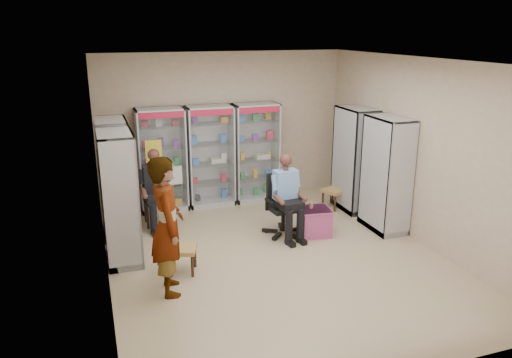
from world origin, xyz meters
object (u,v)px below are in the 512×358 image
object	(u,v)px
standing_man	(167,226)
cabinet_back_left	(162,160)
office_chair	(283,205)
woven_stool_a	(334,199)
cabinet_right_near	(386,175)
cabinet_left_far	(115,178)
cabinet_right_far	(354,159)
cabinet_left_near	(120,198)
cabinet_back_mid	(210,156)
wooden_chair	(156,200)
pink_trunk	(314,222)
seated_shopkeeper	(285,198)
woven_stool_b	(183,260)
cabinet_back_right	(256,153)

from	to	relation	value
standing_man	cabinet_back_left	bearing A→B (deg)	-4.59
office_chair	woven_stool_a	world-z (taller)	office_chair
cabinet_right_near	office_chair	bearing A→B (deg)	79.26
cabinet_right_near	cabinet_left_far	world-z (taller)	same
cabinet_right_far	cabinet_left_near	xyz separation A→B (m)	(-4.46, -0.90, 0.00)
cabinet_back_mid	wooden_chair	size ratio (longest dim) A/B	2.13
cabinet_left_far	pink_trunk	size ratio (longest dim) A/B	4.05
cabinet_back_left	standing_man	world-z (taller)	cabinet_back_left
cabinet_back_left	seated_shopkeeper	distance (m)	2.64
cabinet_back_left	woven_stool_b	world-z (taller)	cabinet_back_left
cabinet_back_mid	seated_shopkeeper	distance (m)	2.13
woven_stool_b	standing_man	distance (m)	0.94
wooden_chair	woven_stool_a	bearing A→B (deg)	-4.32
cabinet_back_mid	standing_man	world-z (taller)	cabinet_back_mid
cabinet_right_near	pink_trunk	bearing A→B (deg)	83.89
cabinet_left_near	cabinet_right_near	bearing A→B (deg)	87.43
cabinet_right_far	wooden_chair	distance (m)	3.84
pink_trunk	standing_man	size ratio (longest dim) A/B	0.26
cabinet_right_near	standing_man	world-z (taller)	cabinet_right_near
wooden_chair	cabinet_left_far	bearing A→B (deg)	-163.61
cabinet_back_left	office_chair	bearing A→B (deg)	-47.16
cabinet_back_right	pink_trunk	xyz separation A→B (m)	(0.36, -2.09, -0.76)
cabinet_back_mid	cabinet_right_near	distance (m)	3.41
cabinet_back_left	standing_man	bearing A→B (deg)	-97.36
cabinet_back_left	woven_stool_a	xyz separation A→B (m)	(3.20, -0.99, -0.81)
cabinet_right_near	office_chair	distance (m)	1.87
pink_trunk	woven_stool_a	size ratio (longest dim) A/B	1.29
cabinet_back_mid	woven_stool_a	world-z (taller)	cabinet_back_mid
woven_stool_b	office_chair	bearing A→B (deg)	23.65
cabinet_right_near	cabinet_back_left	bearing A→B (deg)	57.72
cabinet_left_near	woven_stool_a	size ratio (longest dim) A/B	5.21
cabinet_back_mid	cabinet_back_right	bearing A→B (deg)	0.00
cabinet_back_left	woven_stool_b	xyz separation A→B (m)	(-0.15, -2.73, -0.81)
standing_man	cabinet_right_far	bearing A→B (deg)	-59.36
wooden_chair	woven_stool_b	distance (m)	2.02
cabinet_back_mid	cabinet_right_near	size ratio (longest dim) A/B	1.00
wooden_chair	woven_stool_b	size ratio (longest dim) A/B	2.42
cabinet_back_left	cabinet_right_far	bearing A→B (deg)	-17.75
cabinet_left_far	cabinet_right_near	bearing A→B (deg)	73.75
wooden_chair	cabinet_right_far	bearing A→B (deg)	-6.04
cabinet_back_mid	cabinet_back_left	bearing A→B (deg)	180.00
cabinet_left_near	pink_trunk	bearing A→B (deg)	88.85
cabinet_right_near	seated_shopkeeper	world-z (taller)	cabinet_right_near
seated_shopkeeper	cabinet_back_right	bearing A→B (deg)	79.96
cabinet_back_mid	cabinet_right_near	world-z (taller)	same
cabinet_right_far	seated_shopkeeper	world-z (taller)	cabinet_right_far
seated_shopkeeper	woven_stool_b	bearing A→B (deg)	-163.43
woven_stool_b	cabinet_back_left	bearing A→B (deg)	86.89
cabinet_back_right	cabinet_right_near	distance (m)	2.76
woven_stool_a	woven_stool_b	distance (m)	3.77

